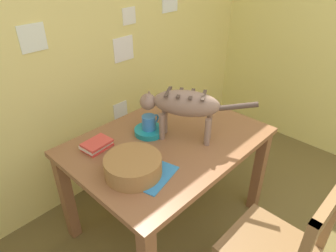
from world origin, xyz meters
TOP-DOWN VIEW (x-y plane):
  - wall_rear at (0.00, 2.23)m, footprint 4.35×0.11m
  - dining_table at (0.13, 1.44)m, footprint 1.23×0.89m
  - cat at (0.21, 1.39)m, footprint 0.40×0.63m
  - saucer_bowl at (0.09, 1.58)m, footprint 0.19×0.19m
  - coffee_mug at (0.10, 1.58)m, footprint 0.13×0.09m
  - magazine at (-0.19, 1.27)m, footprint 0.31×0.27m
  - book_stack at (-0.24, 1.69)m, footprint 0.18×0.15m
  - wicker_basket at (-0.24, 1.35)m, footprint 0.31×0.31m
  - wooden_chair_near at (0.07, 0.62)m, footprint 0.42×0.42m

SIDE VIEW (x-z plane):
  - wooden_chair_near at x=0.07m, z-range -0.01..0.94m
  - dining_table at x=0.13m, z-range 0.28..1.01m
  - magazine at x=-0.19m, z-range 0.73..0.74m
  - saucer_bowl at x=0.09m, z-range 0.73..0.77m
  - book_stack at x=-0.24m, z-range 0.73..0.79m
  - wicker_basket at x=-0.24m, z-range 0.74..0.84m
  - coffee_mug at x=0.10m, z-range 0.77..0.87m
  - cat at x=0.21m, z-range 0.81..1.14m
  - wall_rear at x=0.00m, z-range 0.00..2.50m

